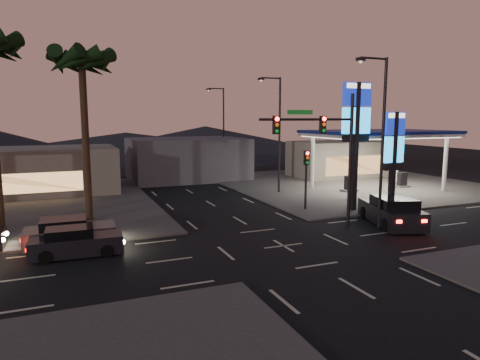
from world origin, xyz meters
name	(u,v)px	position (x,y,z in m)	size (l,w,h in m)	color
ground	(283,246)	(0.00, 0.00, 0.00)	(140.00, 140.00, 0.00)	black
corner_lot_ne	(349,184)	(16.00, 16.00, 0.06)	(24.00, 24.00, 0.12)	#47443F
gas_station	(379,135)	(16.00, 12.00, 5.08)	(12.20, 8.20, 5.47)	silver
convenience_store	(337,159)	(18.00, 21.00, 2.00)	(10.00, 6.00, 4.00)	#726B5B
pylon_sign_tall	(356,121)	(8.50, 5.50, 6.39)	(2.20, 0.35, 9.00)	black
pylon_sign_short	(394,146)	(11.00, 4.50, 4.66)	(1.60, 0.35, 7.00)	black
traffic_signal_mast	(326,142)	(3.76, 1.99, 5.23)	(6.10, 0.39, 8.00)	black
pedestal_signal	(306,170)	(5.50, 6.98, 2.92)	(0.32, 0.39, 4.30)	black
streetlight_near	(380,133)	(6.79, 1.00, 5.72)	(2.14, 0.25, 10.00)	black
streetlight_mid	(277,128)	(6.79, 14.00, 5.72)	(2.14, 0.25, 10.00)	black
streetlight_far	(222,125)	(6.79, 28.00, 5.72)	(2.14, 0.25, 10.00)	black
palm_a	(82,71)	(-9.00, 9.50, 9.43)	(4.41, 4.41, 10.86)	black
building_far_west	(19,172)	(-14.00, 22.00, 2.00)	(16.00, 8.00, 4.00)	#726B5B
building_far_mid	(187,159)	(2.00, 26.00, 2.20)	(12.00, 9.00, 4.40)	#4C4C51
hill_right	(205,139)	(15.00, 60.00, 2.50)	(50.00, 50.00, 5.00)	black
hill_center	(126,144)	(0.00, 60.00, 2.00)	(60.00, 60.00, 4.00)	black
car_lane_a_front	(75,242)	(-10.03, 2.47, 0.66)	(4.41, 1.97, 1.42)	black
car_lane_b_front	(69,233)	(-10.28, 4.20, 0.69)	(4.62, 2.03, 1.49)	#595A5C
suv_station	(392,212)	(8.30, 1.40, 0.83)	(3.76, 5.79, 1.80)	black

